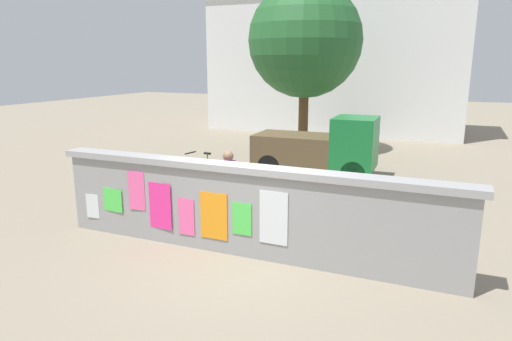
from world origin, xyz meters
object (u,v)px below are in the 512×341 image
(bicycle_near, at_px, (279,191))
(bicycle_far, at_px, (204,173))
(auto_rickshaw_truck, at_px, (321,148))
(tree_roadside, at_px, (305,41))
(person_walking, at_px, (229,181))
(motorcycle, at_px, (350,204))

(bicycle_near, relative_size, bicycle_far, 1.01)
(auto_rickshaw_truck, xyz_separation_m, bicycle_near, (-0.16, -3.19, -0.54))
(bicycle_near, bearing_deg, auto_rickshaw_truck, 87.19)
(auto_rickshaw_truck, relative_size, bicycle_far, 2.16)
(auto_rickshaw_truck, height_order, bicycle_near, auto_rickshaw_truck)
(auto_rickshaw_truck, distance_m, tree_roadside, 5.31)
(person_walking, height_order, tree_roadside, tree_roadside)
(person_walking, bearing_deg, auto_rickshaw_truck, 82.69)
(bicycle_far, xyz_separation_m, person_walking, (2.13, -2.68, 0.62))
(auto_rickshaw_truck, xyz_separation_m, motorcycle, (1.71, -3.86, -0.44))
(bicycle_near, height_order, person_walking, person_walking)
(bicycle_far, height_order, tree_roadside, tree_roadside)
(motorcycle, distance_m, tree_roadside, 9.19)
(motorcycle, bearing_deg, tree_roadside, 114.43)
(motorcycle, bearing_deg, auto_rickshaw_truck, 113.93)
(auto_rickshaw_truck, distance_m, bicycle_near, 3.24)
(tree_roadside, bearing_deg, bicycle_far, -99.40)
(motorcycle, bearing_deg, bicycle_far, 160.14)
(auto_rickshaw_truck, relative_size, bicycle_near, 2.13)
(tree_roadside, bearing_deg, person_walking, -82.58)
(auto_rickshaw_truck, relative_size, person_walking, 2.25)
(bicycle_near, relative_size, tree_roadside, 0.27)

